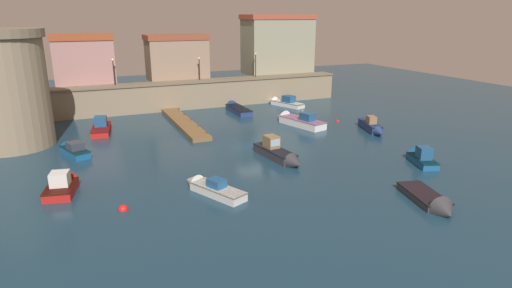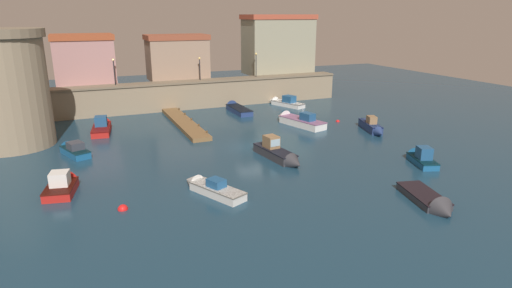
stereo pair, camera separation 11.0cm
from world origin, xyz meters
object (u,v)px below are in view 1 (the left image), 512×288
at_px(quay_lamp_1, 199,65).
at_px(moored_boat_4, 210,187).
at_px(moored_boat_1, 102,126).
at_px(quay_lamp_0, 113,67).
at_px(quay_lamp_2, 256,61).
at_px(moored_boat_9, 297,120).
at_px(mooring_buoy_0, 123,210).
at_px(fortress_tower, 5,89).
at_px(moored_boat_10, 63,184).
at_px(moored_boat_8, 72,149).
at_px(mooring_buoy_1, 337,122).
at_px(moored_boat_7, 420,157).
at_px(moored_boat_2, 372,127).
at_px(moored_boat_6, 283,102).
at_px(moored_boat_0, 279,154).
at_px(moored_boat_3, 433,202).
at_px(moored_boat_5, 236,108).

xyz_separation_m(quay_lamp_1, moored_boat_4, (-7.84, -29.20, -5.44)).
bearing_deg(moored_boat_1, quay_lamp_0, -9.58).
height_order(quay_lamp_2, moored_boat_4, quay_lamp_2).
height_order(moored_boat_9, mooring_buoy_0, moored_boat_9).
relative_size(fortress_tower, moored_boat_10, 2.51).
relative_size(moored_boat_8, moored_boat_10, 1.12).
bearing_deg(quay_lamp_1, mooring_buoy_1, -49.35).
bearing_deg(moored_boat_1, moored_boat_9, -98.24).
relative_size(moored_boat_7, moored_boat_8, 0.94).
height_order(moored_boat_2, mooring_buoy_0, moored_boat_2).
xyz_separation_m(moored_boat_6, moored_boat_9, (-3.53, -10.58, 0.06)).
height_order(moored_boat_8, mooring_buoy_0, moored_boat_8).
height_order(fortress_tower, moored_boat_1, fortress_tower).
bearing_deg(moored_boat_8, mooring_buoy_1, -108.80).
xyz_separation_m(quay_lamp_0, quay_lamp_2, (19.44, 0.00, 0.04)).
xyz_separation_m(moored_boat_0, moored_boat_3, (5.17, -12.71, -0.28)).
xyz_separation_m(fortress_tower, moored_boat_7, (32.96, -19.38, -5.15)).
height_order(moored_boat_4, moored_boat_7, moored_boat_7).
distance_m(moored_boat_2, moored_boat_7, 10.32).
distance_m(fortress_tower, moored_boat_1, 10.22).
bearing_deg(quay_lamp_0, moored_boat_8, -109.78).
bearing_deg(quay_lamp_0, quay_lamp_1, 0.00).
relative_size(quay_lamp_0, moored_boat_5, 0.48).
bearing_deg(moored_boat_0, quay_lamp_1, 172.92).
relative_size(quay_lamp_1, quay_lamp_2, 0.91).
bearing_deg(moored_boat_4, moored_boat_7, -117.55).
bearing_deg(moored_boat_0, moored_boat_5, 163.01).
bearing_deg(moored_boat_8, moored_boat_4, -167.09).
bearing_deg(moored_boat_4, moored_boat_1, -9.75).
distance_m(moored_boat_7, moored_boat_10, 29.01).
xyz_separation_m(moored_boat_5, moored_boat_9, (3.94, -9.69, 0.15)).
distance_m(moored_boat_0, moored_boat_8, 19.02).
distance_m(moored_boat_5, moored_boat_7, 26.74).
height_order(moored_boat_6, moored_boat_10, moored_boat_10).
xyz_separation_m(moored_boat_6, mooring_buoy_1, (1.66, -11.30, -0.46)).
bearing_deg(moored_boat_6, moored_boat_4, 122.96).
height_order(moored_boat_3, moored_boat_7, moored_boat_7).
height_order(moored_boat_3, moored_boat_8, moored_boat_8).
xyz_separation_m(quay_lamp_2, moored_boat_5, (-4.76, -4.36, -5.64)).
distance_m(moored_boat_4, moored_boat_5, 27.33).
xyz_separation_m(fortress_tower, moored_boat_0, (22.01, -14.01, -5.08)).
relative_size(quay_lamp_0, moored_boat_1, 0.51).
bearing_deg(moored_boat_4, moored_boat_6, -61.18).
bearing_deg(moored_boat_5, quay_lamp_0, 73.03).
distance_m(moored_boat_0, moored_boat_5, 20.64).
distance_m(moored_boat_3, moored_boat_9, 23.46).
bearing_deg(quay_lamp_2, moored_boat_7, -84.99).
bearing_deg(moored_boat_10, fortress_tower, 29.07).
relative_size(fortress_tower, moored_boat_0, 1.68).
bearing_deg(moored_boat_7, moored_boat_8, 82.24).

